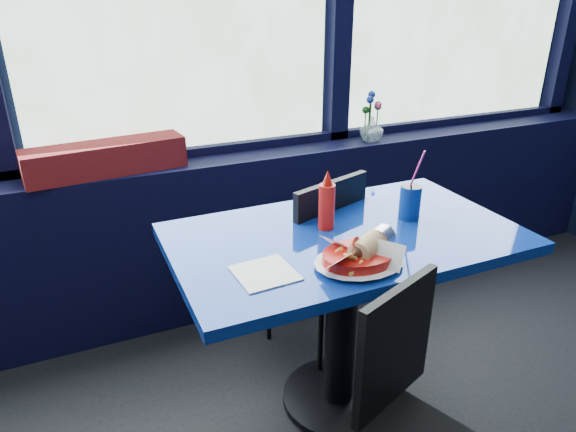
% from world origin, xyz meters
% --- Properties ---
extents(window_sill, '(5.00, 0.26, 0.80)m').
position_xyz_m(window_sill, '(0.00, 2.87, 0.40)').
color(window_sill, black).
rests_on(window_sill, ground).
extents(near_table, '(1.20, 0.70, 0.75)m').
position_xyz_m(near_table, '(0.30, 2.00, 0.57)').
color(near_table, black).
rests_on(near_table, ground).
extents(chair_near_front, '(0.46, 0.46, 0.79)m').
position_xyz_m(chair_near_front, '(0.19, 1.48, 0.46)').
color(chair_near_front, black).
rests_on(chair_near_front, ground).
extents(chair_near_back, '(0.49, 0.50, 0.87)m').
position_xyz_m(chair_near_back, '(0.38, 2.30, 0.50)').
color(chair_near_back, black).
rests_on(chair_near_back, ground).
extents(planter_box, '(0.67, 0.24, 0.13)m').
position_xyz_m(planter_box, '(-0.39, 2.84, 0.87)').
color(planter_box, maroon).
rests_on(planter_box, window_sill).
extents(flower_vase, '(0.15, 0.15, 0.25)m').
position_xyz_m(flower_vase, '(0.91, 2.81, 0.88)').
color(flower_vase, silver).
rests_on(flower_vase, window_sill).
extents(food_basket, '(0.27, 0.26, 0.09)m').
position_xyz_m(food_basket, '(0.23, 1.79, 0.78)').
color(food_basket, '#AD110B').
rests_on(food_basket, near_table).
extents(ketchup_bottle, '(0.06, 0.06, 0.21)m').
position_xyz_m(ketchup_bottle, '(0.26, 2.06, 0.84)').
color(ketchup_bottle, '#AD110B').
rests_on(ketchup_bottle, near_table).
extents(soda_cup, '(0.08, 0.08, 0.26)m').
position_xyz_m(soda_cup, '(0.58, 2.02, 0.82)').
color(soda_cup, navy).
rests_on(soda_cup, near_table).
extents(napkin, '(0.18, 0.18, 0.00)m').
position_xyz_m(napkin, '(-0.06, 1.85, 0.75)').
color(napkin, white).
rests_on(napkin, near_table).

